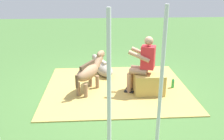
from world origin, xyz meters
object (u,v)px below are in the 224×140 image
(pony_standing, at_px, (90,71))
(tent_pole_mid, at_px, (109,92))
(tent_pole_left, at_px, (161,81))
(hay_bale, at_px, (149,84))
(person_seated, at_px, (143,62))
(soda_bottle, at_px, (173,84))
(pony_lying, at_px, (103,68))

(pony_standing, xyz_separation_m, tent_pole_mid, (-0.34, 2.48, 0.61))
(pony_standing, distance_m, tent_pole_left, 2.49)
(hay_bale, bearing_deg, person_seated, -13.98)
(soda_bottle, xyz_separation_m, tent_pole_mid, (1.72, 2.48, 0.99))
(pony_standing, relative_size, tent_pole_mid, 0.54)
(soda_bottle, bearing_deg, hay_bale, 19.52)
(pony_standing, height_order, soda_bottle, pony_standing)
(pony_lying, distance_m, tent_pole_left, 3.47)
(person_seated, xyz_separation_m, tent_pole_left, (0.09, 1.94, 0.35))
(person_seated, height_order, pony_lying, person_seated)
(pony_lying, bearing_deg, person_seated, 124.43)
(hay_bale, relative_size, tent_pole_left, 0.31)
(pony_lying, bearing_deg, soda_bottle, 147.12)
(soda_bottle, height_order, tent_pole_mid, tent_pole_mid)
(person_seated, xyz_separation_m, pony_standing, (1.23, -0.19, -0.26))
(tent_pole_mid, bearing_deg, tent_pole_left, -156.63)
(pony_standing, relative_size, tent_pole_left, 0.54)
(hay_bale, height_order, tent_pole_left, tent_pole_left)
(hay_bale, height_order, person_seated, person_seated)
(hay_bale, xyz_separation_m, pony_lying, (1.05, -1.34, -0.06))
(tent_pole_left, relative_size, tent_pole_mid, 1.00)
(pony_lying, xyz_separation_m, soda_bottle, (-1.72, 1.11, -0.05))
(pony_lying, relative_size, soda_bottle, 4.78)
(tent_pole_mid, bearing_deg, person_seated, -111.33)
(tent_pole_left, xyz_separation_m, tent_pole_mid, (0.81, 0.35, 0.00))
(person_seated, relative_size, tent_pole_mid, 0.62)
(pony_lying, bearing_deg, tent_pole_mid, 90.02)
(hay_bale, xyz_separation_m, soda_bottle, (-0.66, -0.23, -0.12))
(tent_pole_mid, bearing_deg, pony_standing, -82.23)
(hay_bale, height_order, tent_pole_mid, tent_pole_mid)
(pony_lying, height_order, soda_bottle, pony_lying)
(tent_pole_left, bearing_deg, pony_lying, -75.99)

